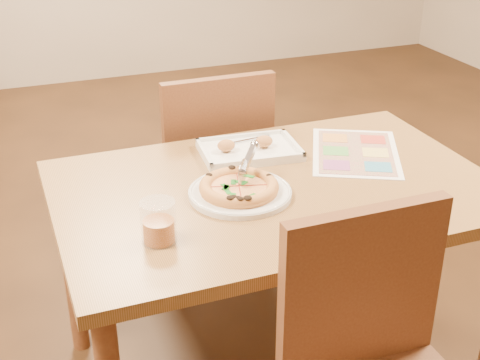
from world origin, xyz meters
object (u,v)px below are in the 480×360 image
object	(u,v)px
chair_near	(378,352)
chair_far	(212,155)
plate	(240,193)
pizza	(239,187)
dining_table	(275,210)
pizza_cutter	(247,162)
glass_tumbler	(159,225)
menu	(355,152)
appetizer_tray	(249,150)

from	to	relation	value
chair_near	chair_far	distance (m)	1.20
plate	pizza	xyz separation A→B (m)	(-0.00, -0.00, 0.02)
dining_table	plate	size ratio (longest dim) A/B	4.36
chair_near	pizza_cutter	xyz separation A→B (m)	(-0.09, 0.61, 0.24)
plate	chair_near	bearing A→B (deg)	-77.86
chair_near	plate	bearing A→B (deg)	102.14
pizza	pizza_cutter	world-z (taller)	pizza_cutter
chair_far	glass_tumbler	world-z (taller)	chair_far
pizza_cutter	menu	bearing A→B (deg)	-35.89
dining_table	appetizer_tray	size ratio (longest dim) A/B	3.89
dining_table	appetizer_tray	bearing A→B (deg)	88.14
pizza	appetizer_tray	bearing A→B (deg)	62.90
dining_table	plate	world-z (taller)	plate
pizza_cutter	pizza	bearing A→B (deg)	173.70
chair_near	pizza	xyz separation A→B (m)	(-0.13, 0.58, 0.18)
pizza_cutter	appetizer_tray	distance (m)	0.26
appetizer_tray	chair_far	bearing A→B (deg)	91.21
chair_near	appetizer_tray	distance (m)	0.86
chair_far	pizza	size ratio (longest dim) A/B	2.04
dining_table	glass_tumbler	bearing A→B (deg)	-155.18
dining_table	appetizer_tray	xyz separation A→B (m)	(0.01, 0.24, 0.10)
dining_table	chair_far	bearing A→B (deg)	90.00
dining_table	glass_tumbler	size ratio (longest dim) A/B	11.52
pizza	glass_tumbler	bearing A→B (deg)	-149.93
glass_tumbler	chair_far	bearing A→B (deg)	62.82
plate	pizza_cutter	bearing A→B (deg)	46.14
chair_far	glass_tumbler	bearing A→B (deg)	62.82
pizza	pizza_cutter	size ratio (longest dim) A/B	1.90
dining_table	glass_tumbler	world-z (taller)	glass_tumbler
menu	pizza_cutter	bearing A→B (deg)	-165.73
pizza	glass_tumbler	xyz separation A→B (m)	(-0.28, -0.16, 0.02)
menu	pizza	bearing A→B (deg)	-162.57
chair_far	plate	distance (m)	0.66
glass_tumbler	appetizer_tray	bearing A→B (deg)	45.80
dining_table	glass_tumbler	xyz separation A→B (m)	(-0.41, -0.19, 0.13)
chair_near	pizza_cutter	distance (m)	0.66
chair_near	pizza_cutter	bearing A→B (deg)	98.17
dining_table	pizza	xyz separation A→B (m)	(-0.13, -0.03, 0.11)
appetizer_tray	pizza	bearing A→B (deg)	-117.10
pizza_cutter	appetizer_tray	size ratio (longest dim) A/B	0.36
pizza	chair_near	bearing A→B (deg)	-77.52
menu	plate	bearing A→B (deg)	-162.50
dining_table	menu	distance (m)	0.37
pizza	chair_far	bearing A→B (deg)	78.55
chair_near	plate	size ratio (longest dim) A/B	1.58
chair_near	glass_tumbler	bearing A→B (deg)	134.37
pizza	menu	distance (m)	0.49
plate	pizza_cutter	xyz separation A→B (m)	(0.04, 0.04, 0.08)
chair_near	pizza	distance (m)	0.62
chair_near	appetizer_tray	xyz separation A→B (m)	(0.01, 0.84, 0.17)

